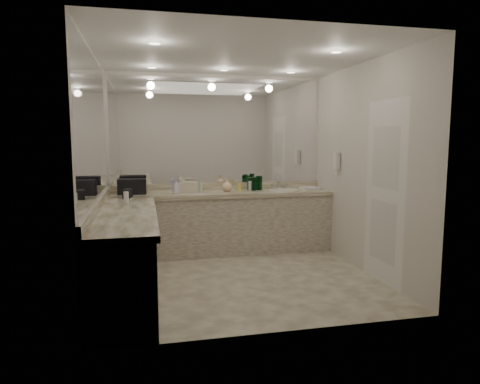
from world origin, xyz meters
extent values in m
plane|color=beige|center=(0.00, 0.00, 0.00)|extent=(3.20, 3.20, 0.00)
plane|color=white|center=(0.00, 0.00, 2.60)|extent=(3.20, 3.20, 0.00)
cube|color=beige|center=(0.00, 1.50, 1.30)|extent=(3.20, 0.02, 2.60)
cube|color=beige|center=(-1.60, 0.00, 1.30)|extent=(0.02, 3.00, 2.60)
cube|color=beige|center=(1.60, 0.00, 1.30)|extent=(0.02, 3.00, 2.60)
cube|color=beige|center=(0.00, 1.20, 0.42)|extent=(3.20, 0.60, 0.84)
cube|color=beige|center=(0.00, 1.19, 0.87)|extent=(3.20, 0.64, 0.06)
cube|color=beige|center=(-1.30, -0.30, 0.42)|extent=(0.60, 2.40, 0.84)
cube|color=beige|center=(-1.29, -0.30, 0.87)|extent=(0.64, 2.42, 0.06)
cube|color=beige|center=(0.00, 1.48, 0.95)|extent=(3.20, 0.04, 0.10)
cube|color=beige|center=(-1.58, 0.00, 0.95)|extent=(0.04, 3.00, 0.10)
cube|color=white|center=(0.00, 1.49, 1.77)|extent=(3.12, 0.01, 1.55)
cube|color=white|center=(-1.59, 0.00, 1.77)|extent=(0.01, 2.92, 1.55)
cylinder|color=white|center=(0.95, 1.20, 0.90)|extent=(0.44, 0.44, 0.03)
cube|color=silver|center=(0.95, 1.41, 0.97)|extent=(0.24, 0.16, 0.14)
cube|color=white|center=(1.56, 0.70, 1.35)|extent=(0.06, 0.10, 0.24)
cube|color=white|center=(1.59, -0.50, 1.05)|extent=(0.02, 0.82, 2.10)
cube|color=black|center=(-1.25, 1.22, 1.01)|extent=(0.39, 0.25, 0.22)
cube|color=black|center=(-1.30, 0.81, 0.96)|extent=(0.13, 0.22, 0.11)
cube|color=beige|center=(-0.47, 1.20, 0.98)|extent=(0.30, 0.24, 0.15)
cube|color=white|center=(1.33, 1.13, 0.92)|extent=(0.30, 0.23, 0.04)
cylinder|color=white|center=(-1.30, 0.33, 0.97)|extent=(0.06, 0.06, 0.14)
imported|color=silver|center=(-0.56, 1.20, 1.01)|extent=(0.09, 0.09, 0.23)
imported|color=silver|center=(-0.65, 1.20, 1.00)|extent=(0.11, 0.12, 0.20)
imported|color=beige|center=(0.09, 1.21, 1.00)|extent=(0.18, 0.18, 0.19)
cylinder|color=#115626|center=(0.45, 1.31, 1.00)|extent=(0.07, 0.07, 0.19)
cylinder|color=#115626|center=(0.59, 1.26, 1.01)|extent=(0.07, 0.07, 0.21)
cylinder|color=#115626|center=(0.52, 1.29, 0.99)|extent=(0.07, 0.07, 0.19)
cylinder|color=#115626|center=(0.57, 1.29, 1.00)|extent=(0.07, 0.07, 0.21)
cylinder|color=#115626|center=(0.49, 1.22, 1.00)|extent=(0.07, 0.07, 0.20)
cylinder|color=silver|center=(0.46, 1.28, 0.97)|extent=(0.06, 0.06, 0.14)
cylinder|color=#F2D84C|center=(-1.21, 1.21, 0.93)|extent=(0.04, 0.04, 0.06)
cylinder|color=#E0B28C|center=(-0.46, 1.25, 0.97)|extent=(0.05, 0.05, 0.14)
cylinder|color=#F2D84C|center=(0.28, 1.25, 0.96)|extent=(0.05, 0.05, 0.11)
cylinder|color=silver|center=(-0.29, 1.33, 0.96)|extent=(0.06, 0.06, 0.13)
camera|label=1|loc=(-1.08, -4.86, 1.66)|focal=32.00mm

